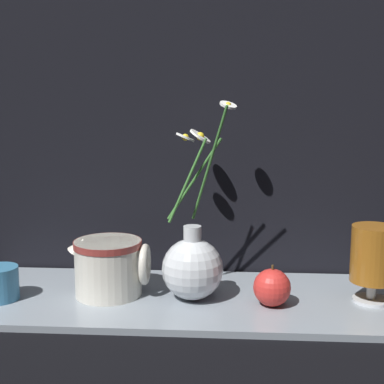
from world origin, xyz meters
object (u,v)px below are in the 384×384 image
(tea_glass, at_px, (373,256))
(orange_fruit, at_px, (272,287))
(ceramic_pitcher, at_px, (109,265))
(vase_with_flowers, at_px, (190,265))

(tea_glass, xyz_separation_m, orange_fruit, (-0.18, -0.03, -0.05))
(ceramic_pitcher, distance_m, orange_fruit, 0.30)
(tea_glass, relative_size, orange_fruit, 1.88)
(ceramic_pitcher, bearing_deg, tea_glass, -0.16)
(vase_with_flowers, xyz_separation_m, tea_glass, (0.33, 0.00, 0.02))
(vase_with_flowers, height_order, ceramic_pitcher, vase_with_flowers)
(vase_with_flowers, relative_size, orange_fruit, 4.81)
(tea_glass, bearing_deg, orange_fruit, -170.51)
(vase_with_flowers, relative_size, ceramic_pitcher, 2.38)
(vase_with_flowers, height_order, orange_fruit, vase_with_flowers)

